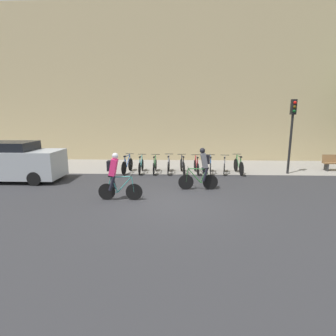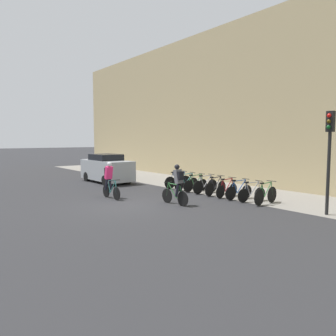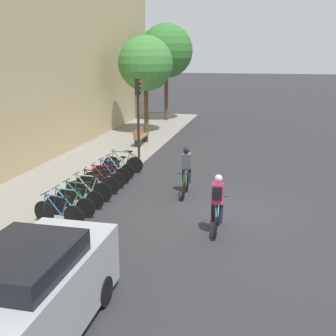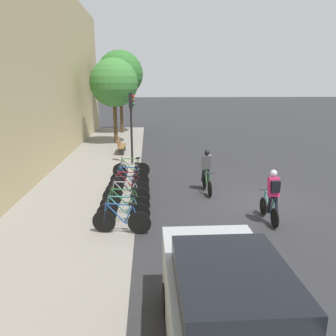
# 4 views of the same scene
# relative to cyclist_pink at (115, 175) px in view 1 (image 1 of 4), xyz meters

# --- Properties ---
(ground) EXTENTS (200.00, 200.00, 0.00)m
(ground) POSITION_rel_cyclist_pink_xyz_m (1.98, -0.22, -0.95)
(ground) COLOR #2B2B2D
(kerb_strip) EXTENTS (44.00, 4.50, 0.01)m
(kerb_strip) POSITION_rel_cyclist_pink_xyz_m (1.98, 6.53, -0.94)
(kerb_strip) COLOR gray
(kerb_strip) RESTS_ON ground
(building_facade) EXTENTS (44.00, 0.60, 10.17)m
(building_facade) POSITION_rel_cyclist_pink_xyz_m (1.98, 9.08, 4.14)
(building_facade) COLOR tan
(building_facade) RESTS_ON ground
(cyclist_pink) EXTENTS (1.62, 0.46, 1.75)m
(cyclist_pink) POSITION_rel_cyclist_pink_xyz_m (0.00, 0.00, 0.00)
(cyclist_pink) COLOR black
(cyclist_pink) RESTS_ON ground
(cyclist_grey) EXTENTS (1.65, 0.46, 1.76)m
(cyclist_grey) POSITION_rel_cyclist_pink_xyz_m (3.29, 1.50, -0.00)
(cyclist_grey) COLOR black
(cyclist_grey) RESTS_ON ground
(parked_bike_0) EXTENTS (0.46, 1.75, 0.98)m
(parked_bike_0) POSITION_rel_cyclist_pink_xyz_m (-0.46, 4.66, -0.53)
(parked_bike_0) COLOR black
(parked_bike_0) RESTS_ON ground
(parked_bike_1) EXTENTS (0.46, 1.70, 0.96)m
(parked_bike_1) POSITION_rel_cyclist_pink_xyz_m (0.28, 4.66, -0.55)
(parked_bike_1) COLOR black
(parked_bike_1) RESTS_ON ground
(parked_bike_2) EXTENTS (0.46, 1.70, 0.95)m
(parked_bike_2) POSITION_rel_cyclist_pink_xyz_m (1.03, 4.66, -0.56)
(parked_bike_2) COLOR black
(parked_bike_2) RESTS_ON ground
(parked_bike_3) EXTENTS (0.46, 1.72, 0.98)m
(parked_bike_3) POSITION_rel_cyclist_pink_xyz_m (1.77, 4.66, -0.54)
(parked_bike_3) COLOR black
(parked_bike_3) RESTS_ON ground
(parked_bike_4) EXTENTS (0.46, 1.69, 0.97)m
(parked_bike_4) POSITION_rel_cyclist_pink_xyz_m (2.52, 4.66, -0.54)
(parked_bike_4) COLOR black
(parked_bike_4) RESTS_ON ground
(parked_bike_5) EXTENTS (0.46, 1.65, 0.95)m
(parked_bike_5) POSITION_rel_cyclist_pink_xyz_m (3.27, 4.66, -0.56)
(parked_bike_5) COLOR black
(parked_bike_5) RESTS_ON ground
(parked_bike_6) EXTENTS (0.46, 1.66, 0.96)m
(parked_bike_6) POSITION_rel_cyclist_pink_xyz_m (4.01, 4.66, -0.55)
(parked_bike_6) COLOR black
(parked_bike_6) RESTS_ON ground
(parked_bike_7) EXTENTS (0.48, 1.56, 0.94)m
(parked_bike_7) POSITION_rel_cyclist_pink_xyz_m (4.75, 4.66, -0.56)
(parked_bike_7) COLOR black
(parked_bike_7) RESTS_ON ground
(parked_bike_8) EXTENTS (0.46, 1.74, 0.99)m
(parked_bike_8) POSITION_rel_cyclist_pink_xyz_m (5.50, 4.66, -0.53)
(parked_bike_8) COLOR black
(parked_bike_8) RESTS_ON ground
(traffic_light_pole) EXTENTS (0.26, 0.30, 3.85)m
(traffic_light_pole) POSITION_rel_cyclist_pink_xyz_m (8.13, 4.73, 1.71)
(traffic_light_pole) COLOR black
(traffic_light_pole) RESTS_ON ground
(parked_car) EXTENTS (4.30, 1.84, 1.85)m
(parked_car) POSITION_rel_cyclist_pink_xyz_m (-5.40, 2.69, -0.05)
(parked_car) COLOR #9EA3A8
(parked_car) RESTS_ON ground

